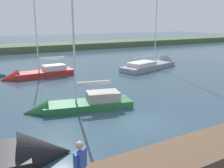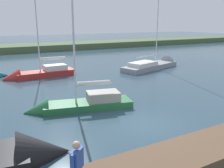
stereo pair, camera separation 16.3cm
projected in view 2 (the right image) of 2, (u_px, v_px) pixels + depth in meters
name	position (u px, v px, depth m)	size (l,w,h in m)	color
ground_plane	(145.00, 124.00, 13.72)	(200.00, 200.00, 0.00)	#2D4756
far_shoreline	(25.00, 51.00, 48.31)	(180.00, 8.00, 2.40)	#4C603D
dock_pier	(202.00, 152.00, 10.21)	(27.51, 2.20, 0.63)	brown
sailboat_far_right	(74.00, 107.00, 16.03)	(7.32, 3.33, 7.82)	#236638
sailboat_inner_slip	(36.00, 75.00, 25.33)	(7.52, 2.17, 9.30)	#B22823
sailboat_far_left	(157.00, 66.00, 30.97)	(10.41, 5.16, 12.50)	gray
person_on_dock	(77.00, 164.00, 7.00)	(0.50, 0.49, 1.76)	#28282D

